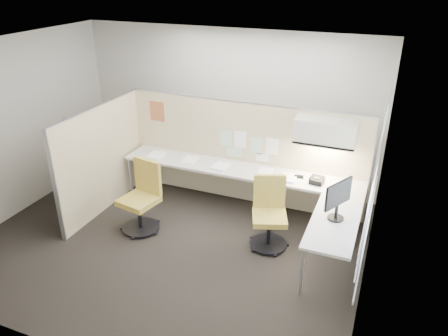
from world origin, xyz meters
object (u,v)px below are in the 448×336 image
at_px(chair_right, 269,215).
at_px(monitor, 338,198).
at_px(phone, 317,180).
at_px(chair_left, 142,199).
at_px(desk, 255,183).

relative_size(chair_right, monitor, 1.91).
bearing_deg(monitor, chair_right, 107.31).
xyz_separation_m(chair_right, phone, (0.51, 0.76, 0.30)).
height_order(chair_left, monitor, monitor).
bearing_deg(chair_left, phone, 34.46).
xyz_separation_m(chair_right, monitor, (0.94, -0.16, 0.56)).
xyz_separation_m(desk, monitor, (1.37, -0.82, 0.44)).
xyz_separation_m(desk, chair_left, (-1.49, -0.97, -0.09)).
xyz_separation_m(chair_left, chair_right, (1.92, 0.32, -0.03)).
xyz_separation_m(chair_left, phone, (2.43, 1.08, 0.27)).
relative_size(chair_right, phone, 4.50).
xyz_separation_m(chair_left, monitor, (2.86, 0.15, 0.53)).
height_order(desk, chair_right, chair_right).
bearing_deg(chair_right, monitor, -29.84).
bearing_deg(phone, monitor, -57.90).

